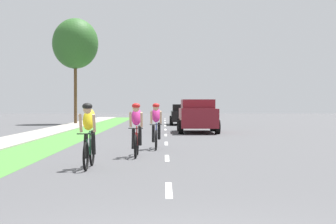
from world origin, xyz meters
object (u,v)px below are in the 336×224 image
(suv_maroon, at_px, (197,115))
(street_tree_far, at_px, (75,44))
(cyclist_trailing, at_px, (136,129))
(sedan_black, at_px, (183,114))
(cyclist_distant, at_px, (156,125))
(cyclist_lead, at_px, (89,135))

(suv_maroon, height_order, street_tree_far, street_tree_far)
(cyclist_trailing, xyz_separation_m, sedan_black, (2.23, 23.97, -0.04))
(cyclist_distant, relative_size, suv_maroon, 0.37)
(cyclist_lead, height_order, cyclist_trailing, same)
(cyclist_lead, xyz_separation_m, cyclist_trailing, (1.00, 2.80, 0.00))
(cyclist_trailing, distance_m, sedan_black, 24.07)
(cyclist_trailing, height_order, sedan_black, cyclist_trailing)
(cyclist_lead, bearing_deg, cyclist_trailing, 70.31)
(sedan_black, bearing_deg, cyclist_lead, -96.88)
(cyclist_lead, distance_m, cyclist_distant, 5.66)
(cyclist_trailing, height_order, cyclist_distant, same)
(cyclist_trailing, height_order, suv_maroon, suv_maroon)
(cyclist_lead, relative_size, street_tree_far, 0.21)
(cyclist_lead, xyz_separation_m, suv_maroon, (3.63, 16.05, 0.14))
(street_tree_far, bearing_deg, cyclist_trailing, -76.65)
(cyclist_trailing, distance_m, suv_maroon, 13.51)
(street_tree_far, bearing_deg, cyclist_lead, -79.88)
(cyclist_distant, bearing_deg, sedan_black, 85.47)
(cyclist_lead, bearing_deg, cyclist_distant, 74.20)
(suv_maroon, bearing_deg, cyclist_trailing, -101.23)
(sedan_black, bearing_deg, street_tree_far, 169.13)
(cyclist_lead, distance_m, sedan_black, 26.96)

